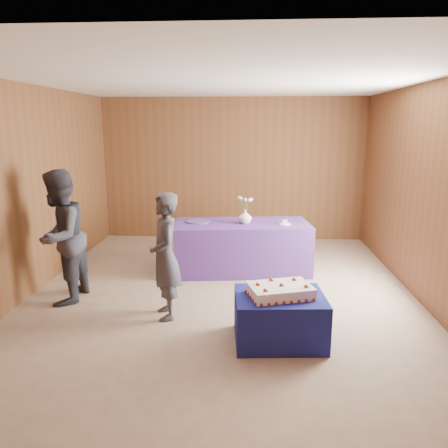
# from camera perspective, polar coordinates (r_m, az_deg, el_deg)

# --- Properties ---
(ground) EXTENTS (6.00, 6.00, 0.00)m
(ground) POSITION_cam_1_polar(r_m,az_deg,el_deg) (5.82, -0.21, -9.20)
(ground) COLOR #9E896D
(ground) RESTS_ON ground
(room_shell) EXTENTS (5.04, 6.04, 2.72)m
(room_shell) POSITION_cam_1_polar(r_m,az_deg,el_deg) (5.41, -0.23, 8.80)
(room_shell) COLOR brown
(room_shell) RESTS_ON ground
(cake_table) EXTENTS (0.95, 0.77, 0.50)m
(cake_table) POSITION_cam_1_polar(r_m,az_deg,el_deg) (4.60, 7.25, -12.10)
(cake_table) COLOR navy
(cake_table) RESTS_ON ground
(serving_table) EXTENTS (2.09, 1.11, 0.75)m
(serving_table) POSITION_cam_1_polar(r_m,az_deg,el_deg) (6.63, 2.35, -3.01)
(serving_table) COLOR #57328C
(serving_table) RESTS_ON ground
(sheet_cake) EXTENTS (0.74, 0.60, 0.15)m
(sheet_cake) POSITION_cam_1_polar(r_m,az_deg,el_deg) (4.47, 7.36, -8.62)
(sheet_cake) COLOR white
(sheet_cake) RESTS_ON cake_table
(vase) EXTENTS (0.22, 0.22, 0.21)m
(vase) POSITION_cam_1_polar(r_m,az_deg,el_deg) (6.49, 2.76, 0.98)
(vase) COLOR white
(vase) RESTS_ON serving_table
(flower_spray) EXTENTS (0.23, 0.23, 0.18)m
(flower_spray) POSITION_cam_1_polar(r_m,az_deg,el_deg) (6.44, 2.78, 3.18)
(flower_spray) COLOR #276126
(flower_spray) RESTS_ON vase
(platter) EXTENTS (0.43, 0.43, 0.02)m
(platter) POSITION_cam_1_polar(r_m,az_deg,el_deg) (6.60, -3.44, 0.34)
(platter) COLOR #56458A
(platter) RESTS_ON serving_table
(plate) EXTENTS (0.22, 0.22, 0.01)m
(plate) POSITION_cam_1_polar(r_m,az_deg,el_deg) (6.49, 7.96, -0.01)
(plate) COLOR silver
(plate) RESTS_ON serving_table
(cake_slice) EXTENTS (0.08, 0.07, 0.08)m
(cake_slice) POSITION_cam_1_polar(r_m,az_deg,el_deg) (6.48, 7.98, 0.32)
(cake_slice) COLOR white
(cake_slice) RESTS_ON plate
(knife) EXTENTS (0.23, 0.15, 0.00)m
(knife) POSITION_cam_1_polar(r_m,az_deg,el_deg) (6.38, 8.90, -0.30)
(knife) COLOR silver
(knife) RESTS_ON serving_table
(guest_left) EXTENTS (0.51, 0.62, 1.46)m
(guest_left) POSITION_cam_1_polar(r_m,az_deg,el_deg) (5.00, -7.69, -4.21)
(guest_left) COLOR #3B3A44
(guest_left) RESTS_ON ground
(guest_right) EXTENTS (0.65, 0.83, 1.67)m
(guest_right) POSITION_cam_1_polar(r_m,az_deg,el_deg) (5.73, -20.61, -1.62)
(guest_right) COLOR #353540
(guest_right) RESTS_ON ground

